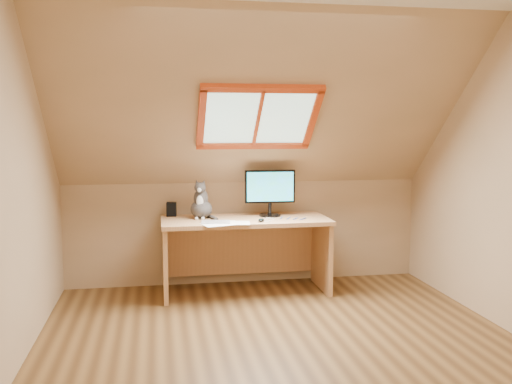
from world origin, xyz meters
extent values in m
plane|color=brown|center=(0.00, 0.00, 0.00)|extent=(3.50, 3.50, 0.00)
cube|color=tan|center=(0.00, -1.75, 1.20)|extent=(3.50, 0.02, 2.40)
cube|color=tan|center=(-1.75, 0.00, 1.20)|extent=(0.02, 3.50, 2.40)
cube|color=tan|center=(0.00, 1.75, 0.50)|extent=(3.50, 0.02, 1.00)
cube|color=tan|center=(0.00, 0.97, 1.70)|extent=(3.50, 1.56, 1.41)
cube|color=#B2E0CC|center=(0.00, 1.05, 1.63)|extent=(0.90, 0.53, 0.48)
cube|color=#CF4213|center=(0.00, 1.05, 1.63)|extent=(1.02, 0.64, 0.59)
cube|color=tan|center=(-0.06, 1.38, 0.68)|extent=(1.54, 0.67, 0.04)
cube|color=tan|center=(-0.80, 1.38, 0.33)|extent=(0.04, 0.61, 0.66)
cube|color=tan|center=(0.68, 1.38, 0.33)|extent=(0.04, 0.61, 0.66)
cube|color=tan|center=(-0.06, 1.69, 0.33)|extent=(1.44, 0.03, 0.46)
cylinder|color=black|center=(0.19, 1.46, 0.71)|extent=(0.20, 0.20, 0.02)
cylinder|color=black|center=(0.19, 1.46, 0.77)|extent=(0.03, 0.03, 0.11)
cube|color=black|center=(0.19, 1.46, 0.98)|extent=(0.48, 0.05, 0.31)
cube|color=blue|center=(0.19, 1.44, 0.98)|extent=(0.44, 0.03, 0.27)
ellipsoid|color=#4B4542|center=(-0.46, 1.45, 0.79)|extent=(0.25, 0.28, 0.17)
ellipsoid|color=#4B4542|center=(-0.46, 1.44, 0.89)|extent=(0.16, 0.16, 0.19)
ellipsoid|color=silver|center=(-0.48, 1.38, 0.87)|extent=(0.07, 0.05, 0.11)
ellipsoid|color=#4B4542|center=(-0.47, 1.40, 0.99)|extent=(0.12, 0.11, 0.10)
sphere|color=silver|center=(-0.48, 1.36, 0.98)|extent=(0.04, 0.04, 0.04)
cone|color=#4B4542|center=(-0.50, 1.43, 1.04)|extent=(0.06, 0.06, 0.06)
cone|color=#4B4542|center=(-0.44, 1.41, 1.04)|extent=(0.06, 0.05, 0.06)
cube|color=black|center=(-0.73, 1.63, 0.77)|extent=(0.10, 0.10, 0.13)
cube|color=#B2B2B7|center=(-0.35, 1.18, 0.71)|extent=(0.27, 0.21, 0.01)
ellipsoid|color=black|center=(0.05, 1.16, 0.72)|extent=(0.08, 0.10, 0.03)
cube|color=white|center=(-0.24, 1.12, 0.70)|extent=(0.33, 0.27, 0.00)
cube|color=white|center=(-0.24, 1.12, 0.70)|extent=(0.32, 0.24, 0.00)
cube|color=white|center=(-0.24, 1.12, 0.71)|extent=(0.35, 0.30, 0.00)
camera|label=1|loc=(-0.86, -3.76, 1.55)|focal=40.00mm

